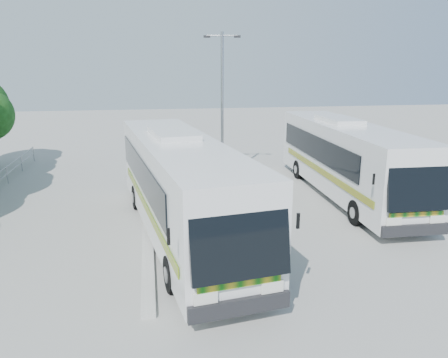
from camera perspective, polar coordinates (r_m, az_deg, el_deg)
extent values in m
plane|color=gray|center=(17.64, -2.38, -6.75)|extent=(100.00, 100.00, 0.00)
cube|color=#B2B2AD|center=(19.37, -9.95, -4.74)|extent=(0.40, 16.00, 0.15)
cylinder|color=gray|center=(31.87, -24.02, 2.67)|extent=(0.06, 0.06, 1.00)
cube|color=silver|center=(16.70, -5.77, -0.61)|extent=(4.64, 13.44, 3.35)
cube|color=black|center=(10.53, 2.13, -7.53)|extent=(2.57, 0.87, 2.13)
cube|color=black|center=(17.01, -10.88, 0.91)|extent=(1.60, 10.44, 1.21)
cube|color=black|center=(17.56, -1.83, 1.60)|extent=(1.60, 10.44, 1.21)
cube|color=#0E610D|center=(16.34, -10.26, -3.43)|extent=(1.70, 11.30, 0.31)
cylinder|color=black|center=(13.08, -6.83, -12.23)|extent=(0.49, 1.13, 1.10)
cylinder|color=black|center=(13.71, 3.56, -10.82)|extent=(0.49, 1.13, 1.10)
cylinder|color=black|center=(20.47, -11.34, -2.34)|extent=(0.49, 1.13, 1.10)
cylinder|color=black|center=(20.88, -4.57, -1.75)|extent=(0.49, 1.13, 1.10)
cube|color=silver|center=(22.64, 15.55, 2.82)|extent=(2.98, 12.84, 3.25)
cube|color=black|center=(17.04, 24.23, -0.38)|extent=(2.46, 0.55, 2.07)
cube|color=black|center=(22.64, 11.83, 4.08)|extent=(0.31, 10.22, 1.17)
cube|color=black|center=(23.70, 18.01, 4.14)|extent=(0.31, 10.22, 1.17)
cube|color=#0E6616|center=(21.97, 12.53, 1.02)|extent=(0.31, 11.07, 0.30)
cylinder|color=black|center=(18.88, 16.90, -4.22)|extent=(0.35, 1.07, 1.06)
cylinder|color=black|center=(20.00, 23.17, -3.73)|extent=(0.35, 1.07, 1.06)
cylinder|color=black|center=(25.82, 9.69, 1.25)|extent=(0.35, 1.07, 1.06)
cylinder|color=black|center=(26.66, 14.62, 1.40)|extent=(0.35, 1.07, 1.06)
cylinder|color=#979A9F|center=(24.67, -0.24, 9.20)|extent=(0.19, 0.19, 8.16)
cylinder|color=#979A9F|center=(24.60, -0.25, 18.23)|extent=(1.62, 0.37, 0.08)
cube|color=black|center=(24.63, -2.25, 18.10)|extent=(0.38, 0.24, 0.12)
cube|color=black|center=(24.60, 1.75, 18.10)|extent=(0.38, 0.24, 0.12)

